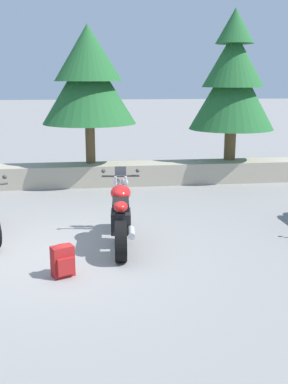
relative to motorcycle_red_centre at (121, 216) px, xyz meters
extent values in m
plane|color=gray|center=(-1.06, -0.28, -0.49)|extent=(120.00, 120.00, 0.00)
cube|color=#A89E89|center=(-1.06, 4.52, -0.21)|extent=(36.00, 0.80, 0.55)
sphere|color=#2D2D30|center=(-1.88, 0.30, 0.64)|extent=(0.07, 0.07, 0.07)
cylinder|color=black|center=(0.06, 0.69, -0.18)|extent=(0.19, 0.63, 0.62)
cylinder|color=black|center=(-0.06, -0.74, -0.18)|extent=(0.23, 0.63, 0.62)
cylinder|color=silver|center=(0.06, 0.69, -0.18)|extent=(0.19, 0.40, 0.38)
cube|color=black|center=(-0.01, -0.07, -0.08)|extent=(0.36, 0.51, 0.34)
cube|color=#2D2D30|center=(0.00, 0.02, 0.12)|extent=(0.23, 1.11, 0.12)
ellipsoid|color=red|center=(0.01, 0.17, 0.34)|extent=(0.38, 0.55, 0.26)
cube|color=black|center=(-0.03, -0.30, 0.28)|extent=(0.31, 0.58, 0.12)
ellipsoid|color=red|center=(-0.05, -0.60, 0.32)|extent=(0.24, 0.30, 0.16)
cylinder|color=#2D2D30|center=(0.05, 0.61, 0.54)|extent=(0.66, 0.09, 0.04)
sphere|color=silver|center=(-0.01, 0.76, 0.40)|extent=(0.13, 0.13, 0.13)
sphere|color=silver|center=(0.13, 0.75, 0.40)|extent=(0.13, 0.13, 0.13)
cube|color=#26282D|center=(0.06, 0.71, 0.60)|extent=(0.21, 0.11, 0.18)
cylinder|color=silver|center=(0.11, -0.52, -0.13)|extent=(0.14, 0.39, 0.11)
cylinder|color=silver|center=(-0.04, 0.66, 0.18)|extent=(0.06, 0.17, 0.73)
cylinder|color=silver|center=(0.14, 0.64, 0.18)|extent=(0.06, 0.17, 0.73)
sphere|color=#2D2D30|center=(-0.25, 0.60, 0.64)|extent=(0.07, 0.07, 0.07)
sphere|color=#2D2D30|center=(0.34, 0.55, 0.64)|extent=(0.07, 0.07, 0.07)
cube|color=#A31E1E|center=(-0.92, -1.20, -0.27)|extent=(0.35, 0.29, 0.44)
cube|color=#A31E1E|center=(-0.87, -1.31, -0.31)|extent=(0.24, 0.14, 0.24)
ellipsoid|color=#A31E1E|center=(-0.92, -1.20, -0.06)|extent=(0.33, 0.27, 0.08)
cube|color=#591010|center=(-0.89, -1.07, -0.25)|extent=(0.06, 0.05, 0.37)
cube|color=#591010|center=(-1.04, -1.14, -0.25)|extent=(0.06, 0.05, 0.37)
cylinder|color=brown|center=(-0.40, 4.73, 0.75)|extent=(0.25, 0.25, 1.38)
cone|color=#23602D|center=(-0.40, 4.73, 2.06)|extent=(2.40, 2.40, 1.93)
cone|color=#23602D|center=(-0.40, 4.73, 2.85)|extent=(1.73, 1.73, 1.39)
cylinder|color=brown|center=(3.39, 4.77, 0.62)|extent=(0.31, 0.31, 1.11)
cone|color=#23602D|center=(3.39, 4.77, 1.90)|extent=(2.27, 2.27, 2.01)
cone|color=#23602D|center=(3.39, 4.77, 2.73)|extent=(1.63, 1.63, 1.45)
cone|color=#23602D|center=(3.39, 4.77, 3.55)|extent=(1.00, 1.00, 0.88)
camera|label=1|loc=(-0.58, -7.24, 2.18)|focal=42.74mm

